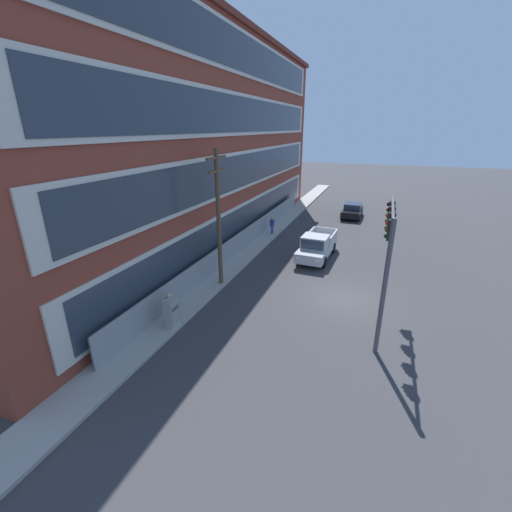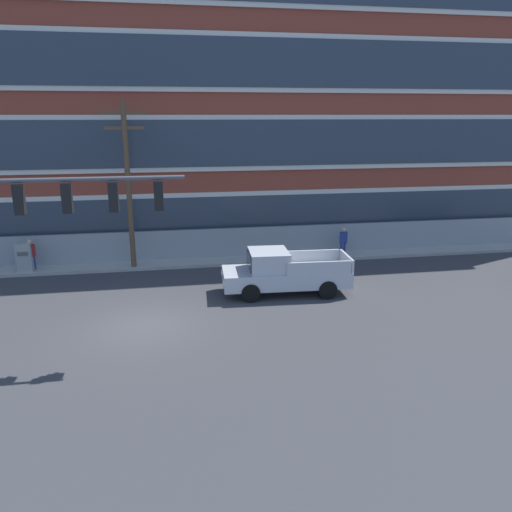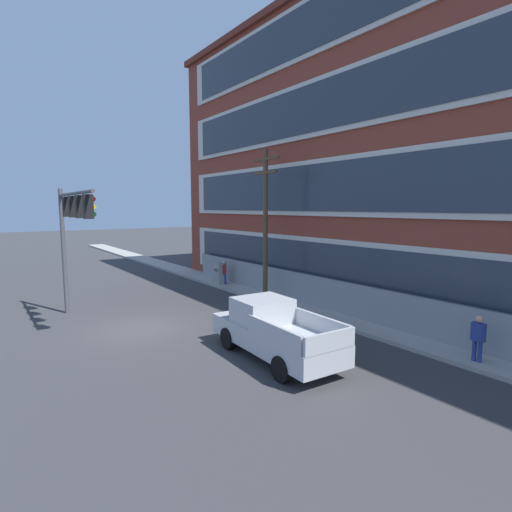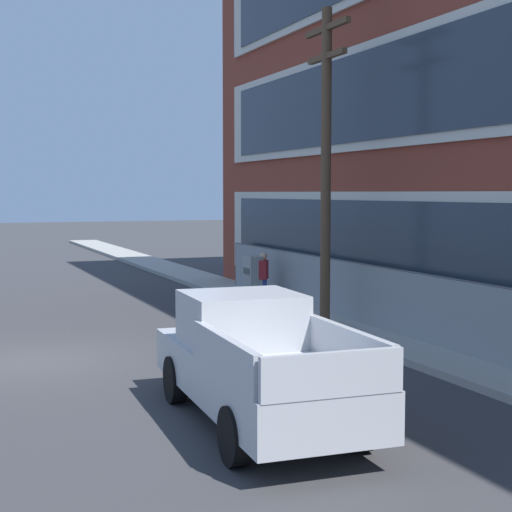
# 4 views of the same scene
# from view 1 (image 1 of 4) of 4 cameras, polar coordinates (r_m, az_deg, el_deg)

# --- Properties ---
(ground_plane) EXTENTS (160.00, 160.00, 0.00)m
(ground_plane) POSITION_cam_1_polar(r_m,az_deg,el_deg) (20.50, 14.11, -6.84)
(ground_plane) COLOR #38383A
(sidewalk_building_side) EXTENTS (80.00, 1.91, 0.16)m
(sidewalk_building_side) POSITION_cam_1_polar(r_m,az_deg,el_deg) (22.49, -6.42, -3.54)
(sidewalk_building_side) COLOR #9E9B93
(sidewalk_building_side) RESTS_ON ground
(brick_mill_building) EXTENTS (40.35, 10.61, 16.26)m
(brick_mill_building) POSITION_cam_1_polar(r_m,az_deg,el_deg) (29.63, -11.56, 18.13)
(brick_mill_building) COLOR brown
(brick_mill_building) RESTS_ON ground
(chain_link_fence) EXTENTS (31.71, 0.06, 1.74)m
(chain_link_fence) POSITION_cam_1_polar(r_m,az_deg,el_deg) (27.27, -1.93, 2.80)
(chain_link_fence) COLOR gray
(chain_link_fence) RESTS_ON ground
(traffic_signal_mast) EXTENTS (6.30, 0.43, 6.03)m
(traffic_signal_mast) POSITION_cam_1_polar(r_m,az_deg,el_deg) (16.51, 21.33, 2.60)
(traffic_signal_mast) COLOR #4C4C51
(traffic_signal_mast) RESTS_ON ground
(pickup_truck_silver) EXTENTS (5.64, 2.27, 1.96)m
(pickup_truck_silver) POSITION_cam_1_polar(r_m,az_deg,el_deg) (25.83, 10.10, 1.56)
(pickup_truck_silver) COLOR #B2B5BA
(pickup_truck_silver) RESTS_ON ground
(sedan_black) EXTENTS (4.31, 2.07, 1.56)m
(sedan_black) POSITION_cam_1_polar(r_m,az_deg,el_deg) (38.83, 15.76, 7.33)
(sedan_black) COLOR black
(sedan_black) RESTS_ON ground
(utility_pole_near_corner) EXTENTS (2.21, 0.26, 8.19)m
(utility_pole_near_corner) POSITION_cam_1_polar(r_m,az_deg,el_deg) (20.09, -6.28, 6.88)
(utility_pole_near_corner) COLOR brown
(utility_pole_near_corner) RESTS_ON ground
(electrical_cabinet) EXTENTS (0.71, 0.45, 1.57)m
(electrical_cabinet) POSITION_cam_1_polar(r_m,az_deg,el_deg) (17.34, -13.83, -9.22)
(electrical_cabinet) COLOR #939993
(electrical_cabinet) RESTS_ON ground
(pedestrian_near_cabinet) EXTENTS (0.47, 0.43, 1.69)m
(pedestrian_near_cabinet) POSITION_cam_1_polar(r_m,az_deg,el_deg) (17.57, -14.12, -8.14)
(pedestrian_near_cabinet) COLOR navy
(pedestrian_near_cabinet) RESTS_ON ground
(pedestrian_by_fence) EXTENTS (0.44, 0.33, 1.69)m
(pedestrian_by_fence) POSITION_cam_1_polar(r_m,az_deg,el_deg) (31.12, 2.70, 5.23)
(pedestrian_by_fence) COLOR navy
(pedestrian_by_fence) RESTS_ON ground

